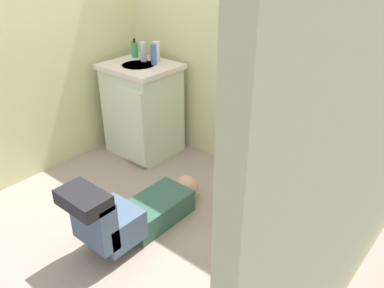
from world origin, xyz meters
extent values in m
cube|color=gray|center=(0.00, 0.00, -0.02)|extent=(2.87, 2.94, 0.04)
cube|color=beige|center=(0.00, 1.01, 1.20)|extent=(2.53, 0.08, 2.40)
cube|color=beige|center=(-1.23, 0.00, 1.20)|extent=(0.08, 1.94, 2.40)
cube|color=beige|center=(1.23, 0.00, 1.20)|extent=(0.08, 1.94, 2.40)
cube|color=silver|center=(0.82, 0.65, 0.19)|extent=(0.22, 0.30, 0.38)
cylinder|color=silver|center=(0.82, 0.59, 0.38)|extent=(0.35, 0.35, 0.08)
cube|color=silver|center=(0.82, 0.78, 0.55)|extent=(0.34, 0.17, 0.34)
cube|color=silver|center=(0.82, 0.78, 0.73)|extent=(0.36, 0.19, 0.03)
cube|color=silver|center=(-0.80, 0.65, 0.39)|extent=(0.56, 0.48, 0.78)
cube|color=silver|center=(-0.80, 0.65, 0.80)|extent=(0.60, 0.52, 0.04)
cylinder|color=silver|center=(-0.80, 0.63, 0.79)|extent=(0.28, 0.28, 0.05)
cube|color=silver|center=(-0.65, 0.39, 0.37)|extent=(0.26, 0.03, 0.66)
cylinder|color=silver|center=(-0.80, 0.79, 0.87)|extent=(0.02, 0.02, 0.10)
cube|color=#33594C|center=(0.00, -0.02, 0.09)|extent=(0.29, 0.52, 0.17)
sphere|color=tan|center=(0.00, 0.31, 0.10)|extent=(0.19, 0.19, 0.19)
cube|color=#485E7B|center=(0.00, -0.38, 0.18)|extent=(0.31, 0.28, 0.20)
cube|color=#485E7B|center=(0.00, -0.52, 0.30)|extent=(0.31, 0.12, 0.32)
cube|color=black|center=(0.00, -0.57, 0.47)|extent=(0.31, 0.19, 0.09)
cylinder|color=#33594C|center=(-0.19, 0.14, 0.06)|extent=(0.08, 0.30, 0.08)
cube|color=silver|center=(0.77, 0.78, 0.80)|extent=(0.22, 0.11, 0.10)
cylinder|color=#39A360|center=(-0.99, 0.77, 0.89)|extent=(0.06, 0.06, 0.13)
cylinder|color=black|center=(-0.99, 0.77, 0.97)|extent=(0.02, 0.02, 0.04)
cylinder|color=orange|center=(-0.90, 0.79, 0.87)|extent=(0.06, 0.06, 0.10)
cylinder|color=silver|center=(-0.84, 0.73, 0.90)|extent=(0.05, 0.05, 0.16)
cylinder|color=silver|center=(-0.75, 0.80, 0.90)|extent=(0.06, 0.06, 0.17)
cylinder|color=#4566B4|center=(-0.70, 0.72, 0.90)|extent=(0.05, 0.05, 0.17)
cylinder|color=white|center=(0.52, 0.37, 0.12)|extent=(0.11, 0.11, 0.23)
camera|label=1|loc=(1.60, -1.54, 1.77)|focal=36.55mm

